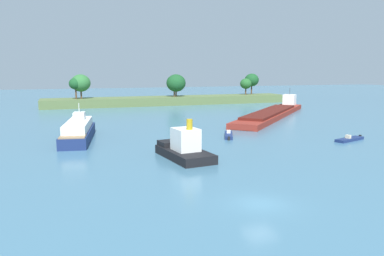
{
  "coord_description": "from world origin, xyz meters",
  "views": [
    {
      "loc": [
        -14.38,
        -24.94,
        10.29
      ],
      "look_at": [
        5.39,
        31.39,
        1.2
      ],
      "focal_mm": 35.54,
      "sensor_mm": 36.0,
      "label": 1
    }
  ],
  "objects": [
    {
      "name": "tugboat",
      "position": [
        -0.72,
        16.85,
        1.21
      ],
      "size": [
        5.06,
        9.4,
        4.82
      ],
      "color": "black",
      "rests_on": "ground"
    },
    {
      "name": "treeline_island",
      "position": [
        17.72,
        86.55,
        2.43
      ],
      "size": [
        74.93,
        10.29,
        9.2
      ],
      "color": "#566B3D",
      "rests_on": "ground"
    },
    {
      "name": "fishing_skiff",
      "position": [
        25.88,
        19.4,
        0.23
      ],
      "size": [
        5.88,
        3.1,
        0.9
      ],
      "color": "navy",
      "rests_on": "ground"
    },
    {
      "name": "white_riverboat",
      "position": [
        -11.88,
        33.31,
        1.35
      ],
      "size": [
        6.19,
        16.46,
        5.34
      ],
      "color": "navy",
      "rests_on": "ground"
    },
    {
      "name": "ground_plane",
      "position": [
        0.0,
        0.0,
        0.0
      ],
      "size": [
        400.0,
        400.0,
        0.0
      ],
      "primitive_type": "plane",
      "color": "teal"
    },
    {
      "name": "cargo_barge",
      "position": [
        30.99,
        49.26,
        0.84
      ],
      "size": [
        34.58,
        34.9,
        5.67
      ],
      "color": "maroon",
      "rests_on": "ground"
    },
    {
      "name": "small_motorboat",
      "position": [
        10.34,
        28.23,
        0.28
      ],
      "size": [
        3.34,
        5.68,
        1.01
      ],
      "color": "navy",
      "rests_on": "ground"
    }
  ]
}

